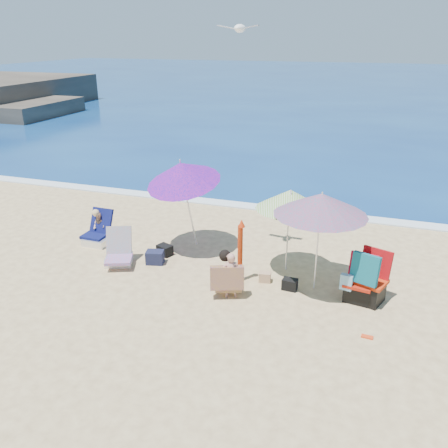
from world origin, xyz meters
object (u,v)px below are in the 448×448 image
(umbrella_turquoise, at_px, (321,204))
(person_center, at_px, (229,276))
(umbrella_striped, at_px, (290,199))
(furled_umbrella, at_px, (240,248))
(umbrella_blue, at_px, (182,173))
(chair_rainbow, at_px, (119,255))
(camp_chair_right, at_px, (367,284))
(chair_navy, at_px, (98,235))
(camp_chair_left, at_px, (359,287))
(person_left, at_px, (99,226))
(seagull, at_px, (240,28))

(umbrella_turquoise, height_order, person_center, umbrella_turquoise)
(umbrella_turquoise, bearing_deg, person_center, -151.26)
(umbrella_striped, height_order, furled_umbrella, umbrella_striped)
(umbrella_blue, bearing_deg, chair_rainbow, -133.99)
(camp_chair_right, bearing_deg, chair_navy, 173.38)
(chair_navy, xyz_separation_m, person_center, (3.81, -1.41, 0.25))
(camp_chair_left, height_order, person_center, person_center)
(chair_navy, relative_size, person_left, 1.00)
(camp_chair_left, xyz_separation_m, camp_chair_right, (0.14, -0.01, 0.11))
(umbrella_striped, relative_size, chair_rainbow, 2.04)
(umbrella_blue, relative_size, camp_chair_right, 2.18)
(umbrella_turquoise, bearing_deg, chair_navy, 174.05)
(person_left, bearing_deg, chair_navy, -72.23)
(umbrella_turquoise, relative_size, umbrella_blue, 0.89)
(person_left, xyz_separation_m, seagull, (3.48, 0.25, 4.50))
(furled_umbrella, bearing_deg, seagull, 109.82)
(chair_rainbow, relative_size, person_center, 0.98)
(umbrella_turquoise, relative_size, chair_rainbow, 2.21)
(umbrella_blue, distance_m, chair_rainbow, 2.30)
(person_left, bearing_deg, umbrella_striped, -2.40)
(umbrella_turquoise, distance_m, camp_chair_right, 1.75)
(umbrella_striped, bearing_deg, camp_chair_left, -24.59)
(camp_chair_right, xyz_separation_m, person_center, (-2.55, -0.67, 0.08))
(furled_umbrella, xyz_separation_m, camp_chair_right, (2.52, -0.01, -0.37))
(umbrella_striped, xyz_separation_m, chair_navy, (-4.67, 0.02, -1.43))
(chair_rainbow, distance_m, person_center, 2.82)
(chair_rainbow, distance_m, camp_chair_left, 5.16)
(furled_umbrella, height_order, camp_chair_right, furled_umbrella)
(camp_chair_left, height_order, seagull, seagull)
(person_center, relative_size, person_left, 1.18)
(umbrella_striped, height_order, person_center, umbrella_striped)
(chair_navy, height_order, person_left, person_left)
(seagull, bearing_deg, camp_chair_right, -21.64)
(furled_umbrella, xyz_separation_m, person_center, (-0.03, -0.67, -0.29))
(person_center, bearing_deg, seagull, 101.94)
(furled_umbrella, distance_m, seagull, 4.29)
(chair_navy, height_order, seagull, seagull)
(camp_chair_left, distance_m, person_center, 2.51)
(chair_navy, distance_m, person_center, 4.07)
(chair_navy, relative_size, chair_rainbow, 0.86)
(umbrella_striped, bearing_deg, furled_umbrella, -139.54)
(umbrella_striped, bearing_deg, camp_chair_right, -23.02)
(furled_umbrella, bearing_deg, camp_chair_right, -0.17)
(umbrella_striped, distance_m, camp_chair_right, 2.22)
(person_center, xyz_separation_m, person_left, (-3.87, 1.58, -0.09))
(person_left, bearing_deg, person_center, -22.24)
(furled_umbrella, relative_size, person_center, 1.44)
(umbrella_turquoise, bearing_deg, seagull, 152.98)
(umbrella_striped, relative_size, seagull, 2.20)
(furled_umbrella, height_order, chair_navy, furled_umbrella)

